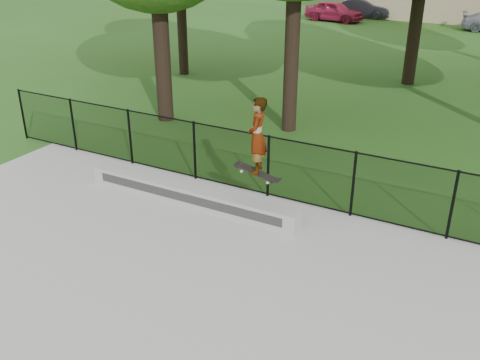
{
  "coord_description": "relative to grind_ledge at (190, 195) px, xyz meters",
  "views": [
    {
      "loc": [
        4.79,
        -4.21,
        5.66
      ],
      "look_at": [
        0.2,
        4.2,
        1.2
      ],
      "focal_mm": 40.0,
      "sensor_mm": 36.0,
      "label": 1
    }
  ],
  "objects": [
    {
      "name": "skater_airborne",
      "position": [
        1.7,
        -0.02,
        1.7
      ],
      "size": [
        0.82,
        0.65,
        1.74
      ],
      "color": "black",
      "rests_on": "ground"
    },
    {
      "name": "car_b",
      "position": [
        -5.28,
        30.57,
        0.39
      ],
      "size": [
        3.67,
        1.59,
        1.31
      ],
      "primitive_type": "imported",
      "rotation": [
        0.0,
        0.0,
        1.63
      ],
      "color": "black",
      "rests_on": "ground"
    },
    {
      "name": "ground",
      "position": [
        1.37,
        -4.7,
        -0.27
      ],
      "size": [
        100.0,
        100.0,
        0.0
      ],
      "primitive_type": "plane",
      "color": "#2A4D15",
      "rests_on": "ground"
    },
    {
      "name": "grind_ledge",
      "position": [
        0.0,
        0.0,
        0.0
      ],
      "size": [
        5.29,
        0.4,
        0.41
      ],
      "primitive_type": "cube",
      "color": "#B3B3AE",
      "rests_on": "concrete_slab"
    },
    {
      "name": "car_a",
      "position": [
        -6.53,
        27.93,
        0.42
      ],
      "size": [
        4.18,
        2.12,
        1.37
      ],
      "primitive_type": "imported",
      "rotation": [
        0.0,
        0.0,
        1.44
      ],
      "color": "#9E1C3F",
      "rests_on": "ground"
    },
    {
      "name": "chainlink_fence",
      "position": [
        1.37,
        1.2,
        0.54
      ],
      "size": [
        16.06,
        0.06,
        1.5
      ],
      "color": "black",
      "rests_on": "concrete_slab"
    },
    {
      "name": "concrete_slab",
      "position": [
        1.37,
        -4.7,
        -0.24
      ],
      "size": [
        14.0,
        12.0,
        0.06
      ],
      "primitive_type": "cube",
      "color": "#A7A6A2",
      "rests_on": "ground"
    }
  ]
}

